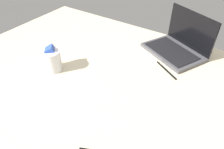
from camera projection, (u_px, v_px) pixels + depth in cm
name	position (u px, v px, depth cm)	size (l,w,h in cm)	color
bed_mattress	(101.00, 104.00, 104.99)	(180.00, 140.00, 18.00)	beige
laptop	(178.00, 46.00, 123.23)	(39.78, 35.25, 23.00)	#4C4C51
snack_cup	(53.00, 60.00, 109.21)	(9.93, 9.14, 13.53)	silver
charger_cable	(166.00, 70.00, 111.52)	(17.00, 0.60, 0.60)	black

